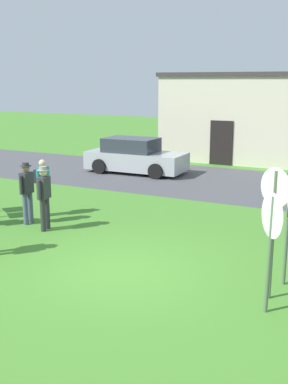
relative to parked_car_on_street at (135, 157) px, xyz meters
name	(u,v)px	position (x,y,z in m)	size (l,w,h in m)	color
ground_plane	(120,270)	(4.84, -9.91, -0.69)	(80.00, 80.00, 0.00)	#47842D
street_asphalt	(241,184)	(4.84, -0.36, -0.68)	(60.00, 6.40, 0.01)	#4C4C51
building_background	(237,116)	(2.75, 6.06, 1.48)	(6.83, 5.16, 4.32)	beige
parked_car_on_street	(135,157)	(0.00, 0.00, 0.00)	(4.33, 2.08, 1.51)	#A5A8AD
stop_sign_tallest	(288,215)	(8.08, -9.08, 0.72)	(0.15, 0.72, 2.08)	#51664C
stop_sign_center_cluster	(274,211)	(7.96, -9.83, 0.98)	(0.60, 0.41, 2.46)	#51664C
stop_sign_rear_left	(271,232)	(8.04, -10.39, 0.77)	(0.50, 0.63, 2.13)	#51664C
person_with_sunhat	(43,183)	(0.74, -7.26, 0.29)	(0.37, 0.57, 1.69)	#7A6B56
person_holding_notes	(44,194)	(1.68, -8.38, 0.30)	(0.32, 0.57, 1.74)	#2D2D33
person_on_left	(27,189)	(0.87, -8.11, 0.30)	(0.32, 0.57, 1.74)	#4C5670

